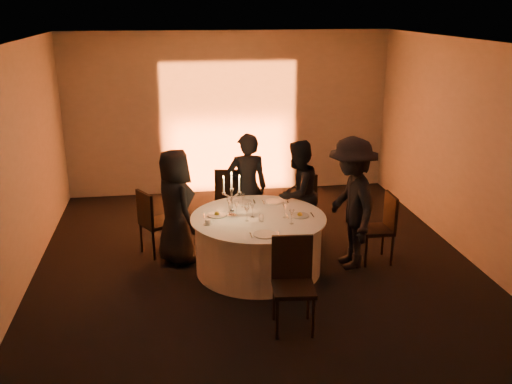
{
  "coord_description": "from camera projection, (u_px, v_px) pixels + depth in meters",
  "views": [
    {
      "loc": [
        -1.11,
        -6.96,
        3.46
      ],
      "look_at": [
        0.0,
        0.2,
        1.05
      ],
      "focal_mm": 40.0,
      "sensor_mm": 36.0,
      "label": 1
    }
  ],
  "objects": [
    {
      "name": "uplighter_fixture",
      "position": [
        232.0,
        193.0,
        10.76
      ],
      "size": [
        0.25,
        0.12,
        0.1
      ],
      "primitive_type": "cube",
      "color": "black",
      "rests_on": "floor"
    },
    {
      "name": "guest_back_left",
      "position": [
        247.0,
        188.0,
        8.5
      ],
      "size": [
        0.61,
        0.4,
        1.67
      ],
      "primitive_type": "imported",
      "rotation": [
        0.0,
        0.0,
        3.14
      ],
      "color": "black",
      "rests_on": "floor"
    },
    {
      "name": "wall_front",
      "position": [
        336.0,
        295.0,
        4.02
      ],
      "size": [
        7.0,
        0.0,
        7.0
      ],
      "primitive_type": "plane",
      "rotation": [
        -1.57,
        0.0,
        0.0
      ],
      "color": "#ADA9A1",
      "rests_on": "floor"
    },
    {
      "name": "tumbler_c",
      "position": [
        261.0,
        218.0,
        7.37
      ],
      "size": [
        0.07,
        0.07,
        0.09
      ],
      "primitive_type": "cylinder",
      "color": "silver",
      "rests_on": "banquet_table"
    },
    {
      "name": "wine_glass_e",
      "position": [
        285.0,
        208.0,
        7.46
      ],
      "size": [
        0.07,
        0.07,
        0.19
      ],
      "color": "silver",
      "rests_on": "banquet_table"
    },
    {
      "name": "wine_glass_g",
      "position": [
        252.0,
        207.0,
        7.48
      ],
      "size": [
        0.07,
        0.07,
        0.19
      ],
      "color": "silver",
      "rests_on": "banquet_table"
    },
    {
      "name": "guest_left",
      "position": [
        175.0,
        207.0,
        7.8
      ],
      "size": [
        0.78,
        0.93,
        1.61
      ],
      "primitive_type": "imported",
      "rotation": [
        0.0,
        0.0,
        1.98
      ],
      "color": "black",
      "rests_on": "floor"
    },
    {
      "name": "floor",
      "position": [
        258.0,
        269.0,
        7.78
      ],
      "size": [
        7.0,
        7.0,
        0.0
      ],
      "primitive_type": "plane",
      "color": "black",
      "rests_on": "ground"
    },
    {
      "name": "wall_back",
      "position": [
        229.0,
        114.0,
        10.59
      ],
      "size": [
        7.0,
        0.0,
        7.0
      ],
      "primitive_type": "plane",
      "rotation": [
        1.57,
        0.0,
        0.0
      ],
      "color": "#ADA9A1",
      "rests_on": "floor"
    },
    {
      "name": "ceiling",
      "position": [
        259.0,
        43.0,
        6.83
      ],
      "size": [
        7.0,
        7.0,
        0.0
      ],
      "primitive_type": "plane",
      "rotation": [
        3.14,
        0.0,
        0.0
      ],
      "color": "white",
      "rests_on": "wall_back"
    },
    {
      "name": "wall_left",
      "position": [
        13.0,
        174.0,
        6.87
      ],
      "size": [
        0.0,
        7.0,
        7.0
      ],
      "primitive_type": "plane",
      "rotation": [
        1.57,
        0.0,
        1.57
      ],
      "color": "#ADA9A1",
      "rests_on": "floor"
    },
    {
      "name": "plate_back_left",
      "position": [
        242.0,
        202.0,
        8.07
      ],
      "size": [
        0.35,
        0.27,
        0.01
      ],
      "color": "silver",
      "rests_on": "banquet_table"
    },
    {
      "name": "tumbler_a",
      "position": [
        247.0,
        206.0,
        7.79
      ],
      "size": [
        0.07,
        0.07,
        0.09
      ],
      "primitive_type": "cylinder",
      "color": "silver",
      "rests_on": "banquet_table"
    },
    {
      "name": "wine_glass_f",
      "position": [
        236.0,
        206.0,
        7.54
      ],
      "size": [
        0.07,
        0.07,
        0.19
      ],
      "color": "silver",
      "rests_on": "banquet_table"
    },
    {
      "name": "plate_right",
      "position": [
        300.0,
        215.0,
        7.55
      ],
      "size": [
        0.36,
        0.25,
        0.08
      ],
      "color": "silver",
      "rests_on": "banquet_table"
    },
    {
      "name": "plate_left",
      "position": [
        217.0,
        214.0,
        7.58
      ],
      "size": [
        0.36,
        0.27,
        0.08
      ],
      "color": "silver",
      "rests_on": "banquet_table"
    },
    {
      "name": "guest_right",
      "position": [
        351.0,
        203.0,
        7.63
      ],
      "size": [
        0.71,
        1.19,
        1.81
      ],
      "primitive_type": "imported",
      "rotation": [
        0.0,
        0.0,
        -1.53
      ],
      "color": "black",
      "rests_on": "floor"
    },
    {
      "name": "banquet_table",
      "position": [
        258.0,
        244.0,
        7.66
      ],
      "size": [
        1.8,
        1.8,
        0.77
      ],
      "color": "black",
      "rests_on": "floor"
    },
    {
      "name": "chair_back_right",
      "position": [
        302.0,
        200.0,
        8.96
      ],
      "size": [
        0.55,
        0.55,
        0.91
      ],
      "rotation": [
        0.0,
        0.0,
        -2.57
      ],
      "color": "black",
      "rests_on": "floor"
    },
    {
      "name": "guest_back_right",
      "position": [
        297.0,
        194.0,
        8.37
      ],
      "size": [
        0.98,
        0.96,
        1.59
      ],
      "primitive_type": "imported",
      "rotation": [
        0.0,
        0.0,
        -2.41
      ],
      "color": "black",
      "rests_on": "floor"
    },
    {
      "name": "plate_front",
      "position": [
        265.0,
        234.0,
        6.94
      ],
      "size": [
        0.36,
        0.28,
        0.01
      ],
      "color": "silver",
      "rests_on": "banquet_table"
    },
    {
      "name": "chair_right",
      "position": [
        382.0,
        224.0,
        7.88
      ],
      "size": [
        0.44,
        0.44,
        0.98
      ],
      "rotation": [
        0.0,
        0.0,
        -1.59
      ],
      "color": "black",
      "rests_on": "floor"
    },
    {
      "name": "candelabra",
      "position": [
        232.0,
        201.0,
        7.49
      ],
      "size": [
        0.26,
        0.12,
        0.62
      ],
      "color": "silver",
      "rests_on": "banquet_table"
    },
    {
      "name": "chair_front",
      "position": [
        293.0,
        277.0,
        6.27
      ],
      "size": [
        0.5,
        0.5,
        1.04
      ],
      "rotation": [
        0.0,
        0.0,
        -0.1
      ],
      "color": "black",
      "rests_on": "floor"
    },
    {
      "name": "wall_right",
      "position": [
        476.0,
        155.0,
        7.74
      ],
      "size": [
        0.0,
        7.0,
        7.0
      ],
      "primitive_type": "plane",
      "rotation": [
        1.57,
        0.0,
        -1.57
      ],
      "color": "#ADA9A1",
      "rests_on": "floor"
    },
    {
      "name": "wine_glass_d",
      "position": [
        292.0,
        214.0,
        7.25
      ],
      "size": [
        0.07,
        0.07,
        0.19
      ],
      "color": "silver",
      "rests_on": "banquet_table"
    },
    {
      "name": "wine_glass_a",
      "position": [
        243.0,
        198.0,
        7.85
      ],
      "size": [
        0.07,
        0.07,
        0.19
      ],
      "color": "silver",
      "rests_on": "banquet_table"
    },
    {
      "name": "tumbler_b",
      "position": [
        231.0,
        206.0,
        7.81
      ],
      "size": [
        0.07,
        0.07,
        0.09
      ],
      "primitive_type": "cylinder",
      "color": "silver",
      "rests_on": "banquet_table"
    },
    {
      "name": "plate_back_right",
      "position": [
        275.0,
        202.0,
        8.09
      ],
      "size": [
        0.35,
        0.25,
        0.01
      ],
      "color": "silver",
      "rests_on": "banquet_table"
    },
    {
      "name": "chair_left",
      "position": [
        152.0,
        219.0,
        8.09
      ],
      "size": [
        0.58,
        0.58,
        0.96
      ],
      "rotation": [
        0.0,
        0.0,
        2.09
      ],
      "color": "black",
      "rests_on": "floor"
    },
    {
      "name": "chair_back_left",
      "position": [
        228.0,
        193.0,
        9.21
      ],
      "size": [
        0.47,
        0.47,
        0.96
      ],
      "rotation": [
        0.0,
        0.0,
        3.03
      ],
      "color": "black",
      "rests_on": "floor"
    },
    {
      "name": "wine_glass_c",
      "position": [
        229.0,
        203.0,
        7.65
      ],
      "size": [
        0.07,
        0.07,
        0.19
      ],
      "color": "silver",
      "rests_on": "banquet_table"
    },
    {
      "name": "wine_glass_b",
      "position": [
        247.0,
        211.0,
        7.35
      ],
      "size": [
        0.07,
        0.07,
        0.19
      ],
      "color": "silver",
      "rests_on": "banquet_table"
    },
    {
      "name": "coffee_cup",
      "position": [
        208.0,
        222.0,
        7.27
      ],
      "size": [
        0.11,
        0.11,
        0.07
      ],
      "color": "silver",
      "rests_on": "banquet_table"
    }
  ]
}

